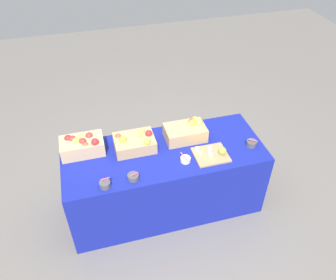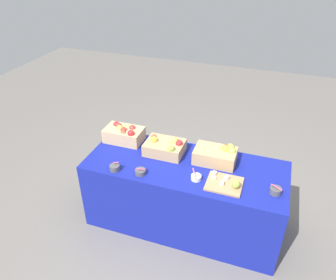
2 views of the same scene
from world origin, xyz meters
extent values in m
plane|color=slate|center=(0.00, 0.00, 0.00)|extent=(10.00, 10.00, 0.00)
cube|color=navy|center=(0.00, 0.00, 0.37)|extent=(1.90, 0.76, 0.74)
cube|color=tan|center=(-0.73, 0.20, 0.81)|extent=(0.39, 0.24, 0.14)
sphere|color=#B2C64C|center=(-0.77, 0.20, 0.88)|extent=(0.07, 0.07, 0.07)
sphere|color=#B2332D|center=(-0.81, 0.24, 0.88)|extent=(0.07, 0.07, 0.07)
sphere|color=#D14C33|center=(-0.70, 0.13, 0.86)|extent=(0.07, 0.07, 0.07)
sphere|color=#B2C64C|center=(-0.72, 0.26, 0.86)|extent=(0.07, 0.07, 0.07)
sphere|color=red|center=(-0.61, 0.12, 0.89)|extent=(0.07, 0.07, 0.07)
sphere|color=#B2332D|center=(-0.65, 0.24, 0.88)|extent=(0.07, 0.07, 0.07)
sphere|color=red|center=(-0.84, 0.26, 0.88)|extent=(0.07, 0.07, 0.07)
sphere|color=#B2332D|center=(-0.72, 0.18, 0.88)|extent=(0.07, 0.07, 0.07)
cube|color=tan|center=(-0.25, 0.12, 0.80)|extent=(0.38, 0.28, 0.12)
sphere|color=#D14C33|center=(-0.39, 0.20, 0.85)|extent=(0.07, 0.07, 0.07)
sphere|color=#99B742|center=(-0.19, 0.14, 0.84)|extent=(0.07, 0.07, 0.07)
sphere|color=#B2C64C|center=(-0.17, 0.20, 0.86)|extent=(0.07, 0.07, 0.07)
sphere|color=#B2332D|center=(-0.16, 0.21, 0.84)|extent=(0.07, 0.07, 0.07)
sphere|color=red|center=(-0.11, 0.14, 0.87)|extent=(0.07, 0.07, 0.07)
sphere|color=gold|center=(-0.36, 0.12, 0.87)|extent=(0.07, 0.07, 0.07)
sphere|color=#99B742|center=(-0.15, 0.02, 0.87)|extent=(0.07, 0.07, 0.07)
sphere|color=#B2C64C|center=(-0.37, 0.13, 0.84)|extent=(0.07, 0.07, 0.07)
cube|color=tan|center=(0.25, 0.14, 0.81)|extent=(0.39, 0.25, 0.13)
sphere|color=gold|center=(0.33, 0.18, 0.88)|extent=(0.08, 0.08, 0.08)
sphere|color=#B2C64C|center=(0.30, 0.17, 0.85)|extent=(0.08, 0.08, 0.08)
sphere|color=#B2C64C|center=(0.40, 0.17, 0.87)|extent=(0.08, 0.08, 0.08)
sphere|color=#B2C64C|center=(0.37, 0.21, 0.88)|extent=(0.08, 0.08, 0.08)
sphere|color=#99B742|center=(0.36, 0.22, 0.85)|extent=(0.08, 0.08, 0.08)
sphere|color=#D14C33|center=(0.34, 0.19, 0.88)|extent=(0.08, 0.08, 0.08)
sphere|color=#D14C33|center=(0.34, 0.18, 0.87)|extent=(0.08, 0.08, 0.08)
cube|color=tan|center=(0.40, -0.17, 0.75)|extent=(0.31, 0.27, 0.02)
cube|color=beige|center=(0.30, -0.09, 0.78)|extent=(0.04, 0.04, 0.03)
cube|color=beige|center=(0.39, -0.19, 0.77)|extent=(0.03, 0.03, 0.03)
sphere|color=#99B742|center=(0.50, -0.19, 0.79)|extent=(0.07, 0.07, 0.07)
cube|color=beige|center=(0.41, -0.11, 0.77)|extent=(0.04, 0.04, 0.03)
cube|color=beige|center=(0.31, -0.15, 0.77)|extent=(0.03, 0.03, 0.02)
cylinder|color=#4C4C51|center=(0.83, -0.14, 0.77)|extent=(0.10, 0.10, 0.05)
cylinder|color=#EA598C|center=(0.83, -0.16, 0.82)|extent=(0.10, 0.02, 0.06)
cylinder|color=#4C4C51|center=(-0.34, -0.27, 0.76)|extent=(0.10, 0.10, 0.05)
cylinder|color=#EA598C|center=(-0.33, -0.28, 0.81)|extent=(0.07, 0.06, 0.04)
cylinder|color=silver|center=(0.15, -0.18, 0.76)|extent=(0.09, 0.09, 0.04)
cylinder|color=#EA598C|center=(0.14, -0.19, 0.81)|extent=(0.06, 0.08, 0.06)
cylinder|color=#4C4C51|center=(-0.59, -0.30, 0.77)|extent=(0.09, 0.09, 0.05)
cylinder|color=#EA598C|center=(-0.58, -0.28, 0.82)|extent=(0.08, 0.05, 0.06)
camera|label=1|loc=(-0.60, -2.32, 2.87)|focal=36.50mm
camera|label=2|loc=(0.67, -2.40, 2.58)|focal=34.92mm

